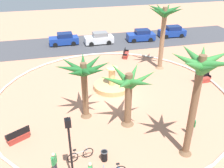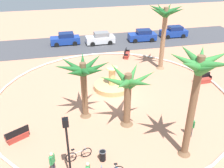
# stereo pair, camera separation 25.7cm
# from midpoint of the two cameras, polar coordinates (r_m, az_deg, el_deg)

# --- Properties ---
(ground_plane) EXTENTS (80.00, 80.00, 0.00)m
(ground_plane) POSITION_cam_midpoint_polar(r_m,az_deg,el_deg) (22.60, -0.31, -2.75)
(ground_plane) COLOR tan
(plaza_curb) EXTENTS (20.96, 20.96, 0.20)m
(plaza_curb) POSITION_cam_midpoint_polar(r_m,az_deg,el_deg) (22.55, -0.31, -2.53)
(plaza_curb) COLOR silver
(plaza_curb) RESTS_ON ground
(street_asphalt) EXTENTS (48.00, 8.00, 0.03)m
(street_asphalt) POSITION_cam_midpoint_polar(r_m,az_deg,el_deg) (35.95, -6.10, 9.17)
(street_asphalt) COLOR #424247
(street_asphalt) RESTS_ON ground
(fountain) EXTENTS (3.44, 3.44, 2.19)m
(fountain) POSITION_cam_midpoint_polar(r_m,az_deg,el_deg) (23.70, -0.34, -0.32)
(fountain) COLOR tan
(fountain) RESTS_ON ground
(palm_tree_near_fountain) EXTENTS (4.12, 4.16, 4.84)m
(palm_tree_near_fountain) POSITION_cam_midpoint_polar(r_m,az_deg,el_deg) (18.21, -6.78, 2.20)
(palm_tree_near_fountain) COLOR brown
(palm_tree_near_fountain) RESTS_ON ground
(palm_tree_by_curb) EXTENTS (3.80, 3.72, 6.98)m
(palm_tree_by_curb) POSITION_cam_midpoint_polar(r_m,az_deg,el_deg) (26.78, 11.51, 13.96)
(palm_tree_by_curb) COLOR #8E6B4C
(palm_tree_by_curb) RESTS_ON ground
(palm_tree_mid_plaza) EXTENTS (4.17, 4.14, 4.49)m
(palm_tree_mid_plaza) POSITION_cam_midpoint_polar(r_m,az_deg,el_deg) (17.46, 3.46, -0.70)
(palm_tree_mid_plaza) COLOR brown
(palm_tree_mid_plaza) RESTS_ON ground
(palm_tree_far_side) EXTENTS (3.46, 3.45, 7.07)m
(palm_tree_far_side) POSITION_cam_midpoint_polar(r_m,az_deg,el_deg) (14.42, 18.76, 1.05)
(palm_tree_far_side) COLOR brown
(palm_tree_far_side) RESTS_ON ground
(bench_east) EXTENTS (1.12, 1.66, 1.00)m
(bench_east) POSITION_cam_midpoint_polar(r_m,az_deg,el_deg) (30.91, 2.94, 6.74)
(bench_east) COLOR #B73D33
(bench_east) RESTS_ON ground
(bench_west) EXTENTS (1.64, 1.20, 1.00)m
(bench_west) POSITION_cam_midpoint_polar(r_m,az_deg,el_deg) (18.69, -21.05, -11.15)
(bench_west) COLOR #B73D33
(bench_west) RESTS_ON ground
(bench_north) EXTENTS (1.62, 0.56, 1.00)m
(bench_north) POSITION_cam_midpoint_polar(r_m,az_deg,el_deg) (26.33, 19.74, 1.06)
(bench_north) COLOR #B73D33
(bench_north) RESTS_ON ground
(lamppost) EXTENTS (0.32, 0.32, 4.40)m
(lamppost) POSITION_cam_midpoint_polar(r_m,az_deg,el_deg) (13.71, -10.12, -13.61)
(lamppost) COLOR black
(lamppost) RESTS_ON ground
(trash_bin) EXTENTS (0.46, 0.46, 0.73)m
(trash_bin) POSITION_cam_midpoint_polar(r_m,az_deg,el_deg) (16.11, -2.25, -16.03)
(trash_bin) COLOR black
(trash_bin) RESTS_ON ground
(bicycle_by_lamppost) EXTENTS (1.70, 0.50, 0.94)m
(bicycle_by_lamppost) POSITION_cam_midpoint_polar(r_m,az_deg,el_deg) (16.28, -7.72, -15.76)
(bicycle_by_lamppost) COLOR black
(bicycle_by_lamppost) RESTS_ON ground
(person_cyclist_helmet) EXTENTS (0.35, 0.46, 1.66)m
(person_cyclist_helmet) POSITION_cam_midpoint_polar(r_m,az_deg,el_deg) (15.30, -13.54, -17.10)
(person_cyclist_helmet) COLOR #33333D
(person_cyclist_helmet) RESTS_ON ground
(person_pedestrian_stroll) EXTENTS (0.32, 0.49, 1.62)m
(person_pedestrian_stroll) POSITION_cam_midpoint_polar(r_m,az_deg,el_deg) (18.38, 17.45, -8.98)
(person_pedestrian_stroll) COLOR #33333D
(person_pedestrian_stroll) RESTS_ON ground
(parked_car_leftmost) EXTENTS (4.01, 1.93, 1.67)m
(parked_car_leftmost) POSITION_cam_midpoint_polar(r_m,az_deg,el_deg) (35.79, -11.14, 10.00)
(parked_car_leftmost) COLOR navy
(parked_car_leftmost) RESTS_ON ground
(parked_car_second) EXTENTS (4.03, 1.97, 1.67)m
(parked_car_second) POSITION_cam_midpoint_polar(r_m,az_deg,el_deg) (35.55, -3.18, 10.36)
(parked_car_second) COLOR silver
(parked_car_second) RESTS_ON ground
(parked_car_third) EXTENTS (4.10, 2.11, 1.67)m
(parked_car_third) POSITION_cam_midpoint_polar(r_m,az_deg,el_deg) (37.05, 6.47, 10.97)
(parked_car_third) COLOR navy
(parked_car_third) RESTS_ON ground
(parked_car_rightmost) EXTENTS (4.06, 2.04, 1.67)m
(parked_car_rightmost) POSITION_cam_midpoint_polar(r_m,az_deg,el_deg) (39.70, 13.42, 11.56)
(parked_car_rightmost) COLOR navy
(parked_car_rightmost) RESTS_ON ground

